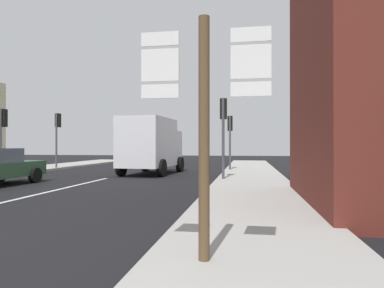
{
  "coord_description": "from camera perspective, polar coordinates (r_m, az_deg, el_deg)",
  "views": [
    {
      "loc": [
        6.66,
        -3.64,
        1.58
      ],
      "look_at": [
        3.98,
        13.07,
        1.65
      ],
      "focal_mm": 32.31,
      "sensor_mm": 36.0,
      "label": 1
    }
  ],
  "objects": [
    {
      "name": "traffic_light_near_left",
      "position": [
        20.01,
        -28.8,
        2.54
      ],
      "size": [
        0.3,
        0.49,
        3.43
      ],
      "color": "#47474C",
      "rests_on": "ground"
    },
    {
      "name": "delivery_truck",
      "position": [
        19.16,
        -6.72,
        -0.03
      ],
      "size": [
        2.81,
        5.15,
        3.05
      ],
      "color": "silver",
      "rests_on": "ground"
    },
    {
      "name": "traffic_light_far_right",
      "position": [
        21.03,
        6.3,
        2.25
      ],
      "size": [
        0.3,
        0.49,
        3.37
      ],
      "color": "#47474C",
      "rests_on": "ground"
    },
    {
      "name": "ground_plane",
      "position": [
        15.26,
        -16.91,
        -6.17
      ],
      "size": [
        80.0,
        80.0,
        0.0
      ],
      "primitive_type": "plane",
      "color": "black"
    },
    {
      "name": "traffic_light_far_left",
      "position": [
        24.27,
        -21.31,
        2.48
      ],
      "size": [
        0.3,
        0.49,
        3.68
      ],
      "color": "#47474C",
      "rests_on": "ground"
    },
    {
      "name": "route_sign_post",
      "position": [
        4.36,
        2.02,
        4.13
      ],
      "size": [
        1.66,
        0.14,
        3.2
      ],
      "color": "brown",
      "rests_on": "ground"
    },
    {
      "name": "traffic_light_near_right",
      "position": [
        15.19,
        5.2,
        3.97
      ],
      "size": [
        0.3,
        0.49,
        3.64
      ],
      "color": "#47474C",
      "rests_on": "ground"
    },
    {
      "name": "lane_centre_stripe",
      "position": [
        11.82,
        -25.54,
        -7.87
      ],
      "size": [
        0.16,
        12.0,
        0.01
      ],
      "primitive_type": "cube",
      "color": "silver",
      "rests_on": "ground"
    },
    {
      "name": "sidewalk_right",
      "position": [
        11.73,
        10.04,
        -7.63
      ],
      "size": [
        3.04,
        44.0,
        0.14
      ],
      "primitive_type": "cube",
      "color": "#9E9B96",
      "rests_on": "ground"
    }
  ]
}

